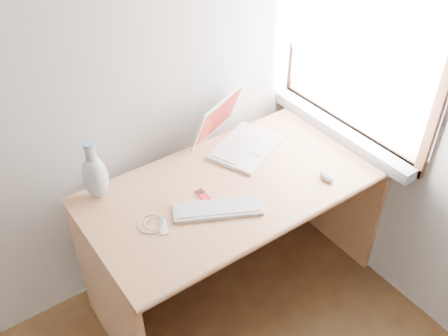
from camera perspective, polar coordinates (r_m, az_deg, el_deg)
window at (r=2.47m, az=14.93°, el=13.81°), size 0.11×0.99×1.10m
desk at (r=2.53m, az=0.22°, el=-4.35°), size 1.43×0.72×0.76m
laptop at (r=2.54m, az=1.97°, el=3.82°), size 0.44×0.44×0.25m
external_keyboard at (r=2.18m, az=-0.71°, el=-4.70°), size 0.40×0.28×0.02m
mouse at (r=2.39m, az=11.70°, el=-0.90°), size 0.07×0.10×0.03m
ipod at (r=2.26m, az=-2.46°, el=-3.04°), size 0.04×0.08×0.01m
cable_coil at (r=2.14m, az=-8.33°, el=-6.34°), size 0.14×0.14×0.01m
remote at (r=2.12m, az=-6.92°, el=-6.73°), size 0.06×0.09×0.01m
vase at (r=2.25m, az=-14.52°, el=-0.83°), size 0.11×0.11×0.29m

